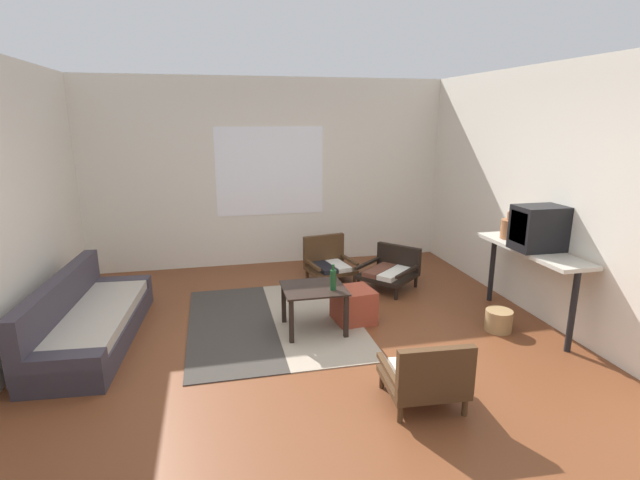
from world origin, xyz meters
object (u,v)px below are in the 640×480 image
(armchair_striped_foreground, at_px, (426,377))
(armchair_corner, at_px, (391,269))
(armchair_by_window, at_px, (328,261))
(console_shelf, at_px, (531,257))
(crt_television, at_px, (539,228))
(wicker_basket, at_px, (499,320))
(coffee_table, at_px, (314,296))
(ottoman_orange, at_px, (354,305))
(glass_bottle, at_px, (333,279))
(clay_vase, at_px, (511,228))
(couch, at_px, (88,321))

(armchair_striped_foreground, xyz_separation_m, armchair_corner, (0.69, 2.55, -0.01))
(armchair_by_window, relative_size, console_shelf, 0.47)
(crt_television, height_order, wicker_basket, crt_television)
(coffee_table, relative_size, armchair_by_window, 0.93)
(crt_television, relative_size, wicker_basket, 1.81)
(ottoman_orange, bearing_deg, console_shelf, -14.03)
(armchair_by_window, distance_m, wicker_basket, 2.39)
(ottoman_orange, distance_m, crt_television, 2.06)
(coffee_table, bearing_deg, glass_bottle, -31.71)
(glass_bottle, relative_size, wicker_basket, 0.97)
(coffee_table, bearing_deg, crt_television, -10.16)
(crt_television, relative_size, glass_bottle, 1.87)
(coffee_table, distance_m, glass_bottle, 0.29)
(coffee_table, height_order, ottoman_orange, coffee_table)
(armchair_corner, relative_size, clay_vase, 2.93)
(armchair_by_window, relative_size, crt_television, 1.37)
(console_shelf, xyz_separation_m, clay_vase, (0.00, 0.38, 0.22))
(couch, bearing_deg, clay_vase, -2.43)
(ottoman_orange, bearing_deg, clay_vase, -1.98)
(ottoman_orange, bearing_deg, wicker_basket, -21.65)
(couch, height_order, clay_vase, clay_vase)
(console_shelf, bearing_deg, ottoman_orange, 165.97)
(glass_bottle, bearing_deg, armchair_striped_foreground, -75.21)
(coffee_table, height_order, armchair_striped_foreground, armchair_striped_foreground)
(armchair_corner, bearing_deg, wicker_basket, -66.78)
(console_shelf, bearing_deg, glass_bottle, 174.09)
(ottoman_orange, height_order, crt_television, crt_television)
(couch, relative_size, crt_television, 4.21)
(coffee_table, distance_m, clay_vase, 2.32)
(crt_television, distance_m, clay_vase, 0.48)
(armchair_striped_foreground, distance_m, glass_bottle, 1.49)
(armchair_by_window, bearing_deg, armchair_corner, -35.38)
(crt_television, bearing_deg, armchair_by_window, 131.50)
(armchair_by_window, xyz_separation_m, clay_vase, (1.72, -1.48, 0.71))
(coffee_table, height_order, armchair_by_window, armchair_by_window)
(ottoman_orange, xyz_separation_m, wicker_basket, (1.40, -0.56, -0.07))
(armchair_by_window, distance_m, console_shelf, 2.58)
(crt_television, bearing_deg, glass_bottle, 171.91)
(couch, xyz_separation_m, glass_bottle, (2.39, -0.36, 0.37))
(armchair_striped_foreground, height_order, clay_vase, clay_vase)
(couch, bearing_deg, wicker_basket, -9.52)
(couch, relative_size, armchair_striped_foreground, 3.38)
(console_shelf, distance_m, crt_television, 0.34)
(armchair_by_window, xyz_separation_m, armchair_corner, (0.71, -0.50, -0.00))
(ottoman_orange, relative_size, crt_television, 0.82)
(coffee_table, bearing_deg, armchair_corner, 39.90)
(couch, distance_m, glass_bottle, 2.45)
(coffee_table, distance_m, console_shelf, 2.30)
(coffee_table, height_order, crt_television, crt_television)
(armchair_by_window, distance_m, clay_vase, 2.38)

